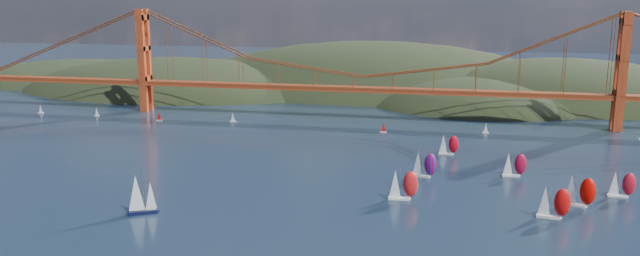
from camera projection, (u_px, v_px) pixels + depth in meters
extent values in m
ellipsoid|color=black|center=(177.00, 105.00, 426.30)|extent=(240.00, 140.00, 64.00)
ellipsoid|color=black|center=(373.00, 110.00, 438.73)|extent=(300.00, 180.00, 96.00)
ellipsoid|color=black|center=(561.00, 120.00, 384.43)|extent=(220.00, 140.00, 76.00)
ellipsoid|color=black|center=(479.00, 118.00, 365.11)|extent=(140.00, 110.00, 48.00)
ellipsoid|color=black|center=(84.00, 89.00, 472.91)|extent=(200.00, 140.00, 44.00)
cube|color=maroon|center=(363.00, 89.00, 315.12)|extent=(440.00, 7.00, 1.60)
cube|color=maroon|center=(363.00, 91.00, 315.37)|extent=(440.00, 7.00, 0.80)
cube|color=maroon|center=(144.00, 61.00, 337.61)|extent=(4.00, 8.50, 55.00)
cube|color=maroon|center=(621.00, 72.00, 287.82)|extent=(4.00, 8.50, 55.00)
cube|color=black|center=(143.00, 212.00, 181.19)|extent=(8.41, 5.95, 1.00)
cylinder|color=#99999E|center=(143.00, 191.00, 179.94)|extent=(0.12, 0.12, 11.98)
cone|color=white|center=(136.00, 193.00, 179.56)|extent=(6.28, 6.28, 10.54)
cone|color=white|center=(151.00, 196.00, 180.87)|extent=(4.49, 4.49, 8.39)
cube|color=white|center=(399.00, 198.00, 193.73)|extent=(6.64, 2.58, 0.78)
cylinder|color=#99999E|center=(400.00, 182.00, 192.60)|extent=(0.10, 0.10, 9.70)
cone|color=white|center=(395.00, 184.00, 192.84)|extent=(4.04, 4.04, 8.54)
ellipsoid|color=red|center=(411.00, 184.00, 192.42)|extent=(4.84, 3.38, 8.15)
cube|color=white|center=(548.00, 217.00, 177.75)|extent=(6.53, 2.49, 0.76)
cylinder|color=#99999E|center=(550.00, 200.00, 176.57)|extent=(0.10, 0.10, 9.55)
cone|color=white|center=(545.00, 201.00, 177.13)|extent=(3.94, 3.94, 8.40)
ellipsoid|color=red|center=(562.00, 202.00, 175.67)|extent=(4.74, 3.28, 8.02)
cube|color=white|center=(574.00, 205.00, 187.93)|extent=(6.74, 4.09, 0.78)
cylinder|color=#99999E|center=(576.00, 188.00, 186.65)|extent=(0.10, 0.10, 9.79)
cone|color=white|center=(571.00, 189.00, 187.57)|extent=(4.74, 4.74, 8.62)
ellipsoid|color=#F20A02|center=(588.00, 191.00, 184.98)|extent=(5.30, 4.34, 8.23)
cube|color=silver|center=(510.00, 176.00, 218.28)|extent=(5.93, 2.28, 0.69)
cylinder|color=#99999E|center=(512.00, 163.00, 217.27)|extent=(0.09, 0.09, 8.67)
cone|color=white|center=(508.00, 164.00, 217.49)|extent=(3.59, 3.59, 7.63)
ellipsoid|color=#A20A28|center=(521.00, 164.00, 217.09)|extent=(4.31, 3.00, 7.28)
cube|color=white|center=(617.00, 196.00, 196.20)|extent=(5.76, 1.91, 0.68)
cylinder|color=#99999E|center=(619.00, 182.00, 195.16)|extent=(0.09, 0.09, 8.51)
cone|color=white|center=(615.00, 183.00, 195.59)|extent=(3.36, 3.36, 7.49)
ellipsoid|color=red|center=(629.00, 184.00, 194.51)|extent=(4.11, 2.72, 7.15)
cube|color=silver|center=(445.00, 154.00, 248.35)|extent=(5.55, 1.71, 0.66)
cylinder|color=#99999E|center=(447.00, 143.00, 247.37)|extent=(0.08, 0.08, 8.26)
cone|color=white|center=(443.00, 144.00, 247.68)|extent=(3.18, 3.18, 7.27)
ellipsoid|color=red|center=(454.00, 144.00, 246.97)|extent=(3.93, 2.54, 6.94)
cube|color=silver|center=(420.00, 176.00, 217.90)|extent=(6.40, 3.03, 0.74)
cylinder|color=#99999E|center=(422.00, 162.00, 216.73)|extent=(0.09, 0.09, 9.25)
cone|color=white|center=(418.00, 163.00, 217.41)|extent=(4.13, 4.13, 8.14)
ellipsoid|color=#C40020|center=(430.00, 164.00, 215.56)|extent=(4.81, 3.59, 7.77)
cube|color=silver|center=(41.00, 113.00, 335.05)|extent=(3.00, 1.00, 0.50)
cone|color=white|center=(40.00, 109.00, 334.56)|extent=(2.00, 2.00, 4.20)
cube|color=silver|center=(97.00, 116.00, 327.55)|extent=(3.00, 1.00, 0.50)
cone|color=white|center=(97.00, 111.00, 327.06)|extent=(2.00, 2.00, 4.20)
cube|color=silver|center=(159.00, 120.00, 315.03)|extent=(3.00, 1.00, 0.50)
cone|color=red|center=(159.00, 116.00, 314.53)|extent=(2.00, 2.00, 4.20)
cube|color=silver|center=(233.00, 121.00, 312.59)|extent=(3.00, 1.00, 0.50)
cone|color=white|center=(233.00, 117.00, 312.10)|extent=(2.00, 2.00, 4.20)
cube|color=silver|center=(486.00, 133.00, 286.71)|extent=(3.00, 1.00, 0.50)
cone|color=white|center=(486.00, 128.00, 286.22)|extent=(2.00, 2.00, 4.20)
cube|color=silver|center=(383.00, 132.00, 288.13)|extent=(3.00, 1.00, 0.50)
cone|color=red|center=(384.00, 127.00, 287.64)|extent=(2.00, 2.00, 4.20)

